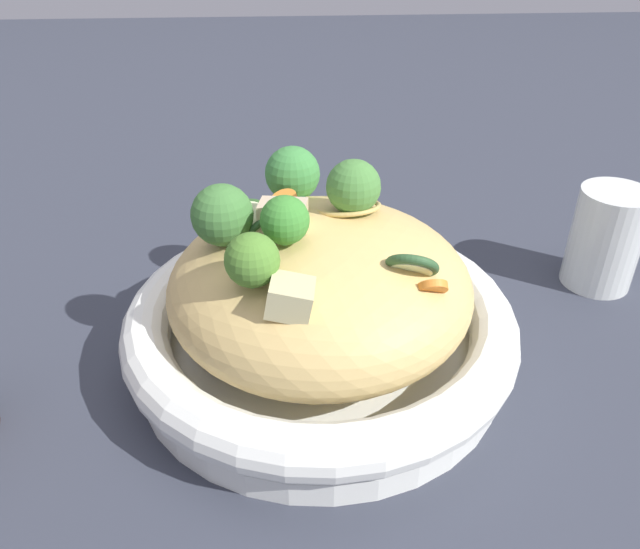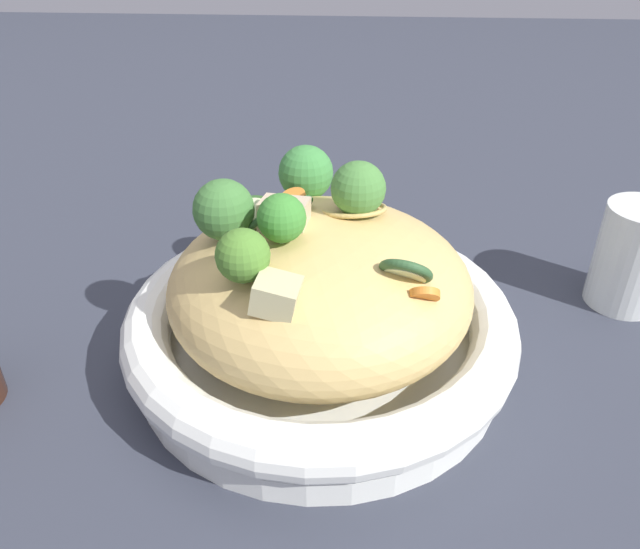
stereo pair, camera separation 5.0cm
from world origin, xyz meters
The scene contains 8 objects.
ground_plane centered at (0.00, 0.00, 0.00)m, with size 3.00×3.00×0.00m, color #333743.
serving_bowl centered at (0.00, 0.00, 0.03)m, with size 0.33×0.33×0.06m.
noodle_heap centered at (0.00, 0.00, 0.08)m, with size 0.24×0.24×0.11m.
broccoli_florets centered at (-0.03, 0.03, 0.14)m, with size 0.16×0.21×0.08m.
carrot_coins centered at (0.02, 0.03, 0.12)m, with size 0.13×0.16×0.03m.
zucchini_slices centered at (-0.01, 0.00, 0.12)m, with size 0.16×0.12×0.04m.
chicken_chunks centered at (-0.03, -0.03, 0.13)m, with size 0.04×0.12×0.04m.
drinking_glass centered at (0.29, 0.10, 0.05)m, with size 0.07×0.07×0.10m.
Camera 1 is at (-0.03, -0.42, 0.36)m, focal length 35.31 mm.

